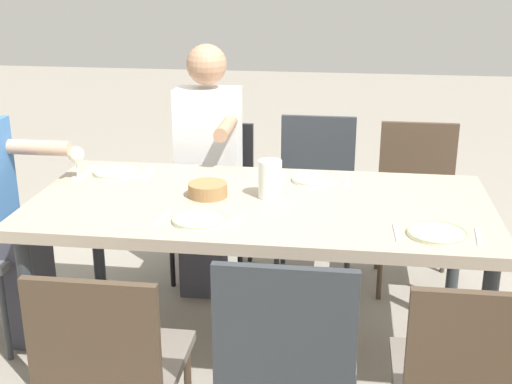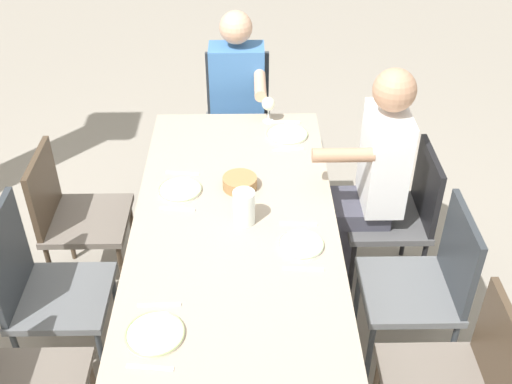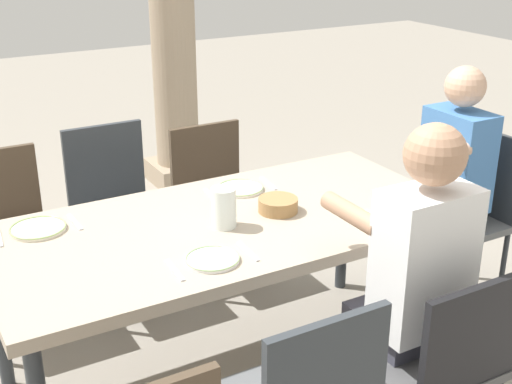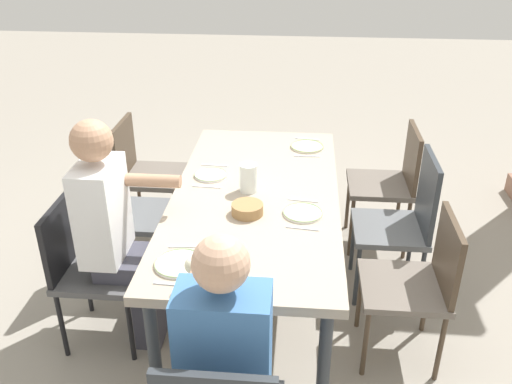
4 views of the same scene
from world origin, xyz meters
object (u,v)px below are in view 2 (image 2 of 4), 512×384
Objects in this scene: chair_east_south at (400,210)px; wine_glass_3 at (268,104)px; chair_mid_south at (427,281)px; chair_mid_north at (41,285)px; diner_man_white at (238,106)px; chair_west_south at (460,381)px; plate_0 at (155,334)px; bread_basket at (240,183)px; dining_table at (235,227)px; chair_head_east at (238,114)px; chair_east_north at (72,212)px; plate_2 at (180,189)px; water_pitcher at (244,209)px; plate_3 at (287,134)px; plate_1 at (301,244)px; diner_woman_green at (370,178)px.

chair_east_south is 0.95m from wine_glass_3.
chair_east_south is at bearing 0.35° from chair_mid_south.
chair_mid_north is 0.74× the size of diner_man_white.
chair_west_south is 3.94× the size of plate_0.
bread_basket is at bearing 41.27° from chair_west_south.
dining_table is 2.14× the size of chair_head_east.
chair_west_south reaches higher than chair_east_north.
chair_east_north is 3.81× the size of plate_0.
plate_0 is at bearing 171.33° from diner_man_white.
plate_0 and plate_2 have the same top height.
chair_head_east is at bearing -29.25° from chair_mid_north.
chair_mid_north reaches higher than bread_basket.
plate_2 is 1.29× the size of water_pitcher.
plate_2 is at bearing -1.12° from plate_0.
plate_3 is 0.56m from bread_basket.
diner_man_white is (-0.18, -0.00, 0.16)m from chair_head_east.
plate_1 is at bearing -116.57° from chair_east_north.
bread_basket is at bearing -85.26° from plate_2.
chair_east_south is at bearing -133.52° from diner_man_white.
chair_mid_south is 0.63m from diner_woman_green.
chair_head_east reaches higher than chair_west_south.
diner_woman_green is 7.78× the size of bread_basket.
chair_west_south is 3.80× the size of plate_3.
chair_east_south is 1.63m from plate_0.
wine_glass_3 is at bearing 5.62° from plate_1.
chair_west_south is at bearing -129.64° from plate_2.
dining_table is 0.93m from chair_mid_south.
water_pitcher is at bearing -80.16° from chair_mid_north.
chair_head_east reaches higher than plate_1.
water_pitcher is (-0.42, -0.93, 0.34)m from chair_east_north.
diner_woman_green is at bearing -145.66° from chair_head_east.
dining_table is 11.77× the size of water_pitcher.
plate_3 is 0.22m from wine_glass_3.
chair_east_south is at bearing -125.81° from wine_glass_3.
wine_glass_3 reaches higher than plate_0.
water_pitcher reaches higher than plate_3.
chair_west_south is 0.67× the size of diner_woman_green.
chair_mid_north reaches higher than chair_east_south.
chair_mid_north is (0.55, 1.79, 0.00)m from chair_west_south.
diner_man_white is at bearing -15.26° from plate_2.
dining_table is at bearing 118.20° from diner_woman_green.
chair_head_east reaches higher than chair_mid_south.
chair_mid_south is 5.32× the size of bread_basket.
chair_mid_south is 1.68m from diner_man_white.
dining_table is 0.80m from diner_woman_green.
chair_head_east is 4.53× the size of plate_1.
chair_east_south is 0.29m from diner_woman_green.
chair_mid_south is at bearing -150.90° from chair_head_east.
plate_1 is (-0.01, -1.19, 0.24)m from chair_mid_north.
water_pitcher is at bearing 122.15° from diner_woman_green.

